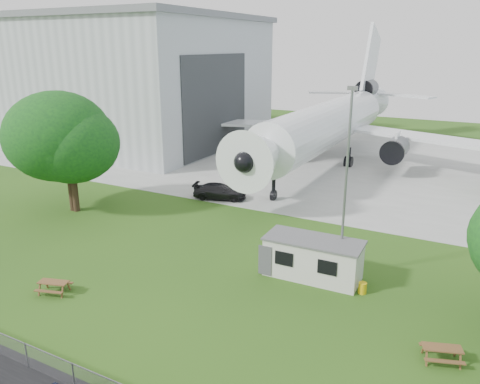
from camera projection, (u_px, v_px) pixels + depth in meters
The scene contains 12 objects.
ground at pixel (181, 288), 28.93m from camera, with size 160.00×160.00×0.00m, color #3A671B.
concrete_apron at pixel (348, 160), 60.95m from camera, with size 120.00×46.00×0.03m, color #B7B7B2.
hangar at pixel (111, 78), 73.43m from camera, with size 43.00×31.00×18.55m.
airliner at pixel (331, 121), 58.46m from camera, with size 46.36×47.73×17.69m.
site_cabin at pixel (313, 258), 29.96m from camera, with size 6.78×2.86×2.62m.
picnic_west at pixel (55, 293), 28.37m from camera, with size 1.80×1.50×0.76m, color brown, non-canonical shape.
picnic_east at pixel (440, 361), 22.25m from camera, with size 1.80×1.50×0.76m, color brown, non-canonical shape.
fence at pixel (59, 381), 20.93m from camera, with size 58.00×0.04×1.30m, color gray.
lamp_mast at pixel (346, 188), 28.69m from camera, with size 0.16×0.16×12.00m, color slate.
tree_west_big at pixel (66, 140), 40.70m from camera, with size 9.31×9.31×11.17m.
tree_west_small at pixel (70, 151), 40.75m from camera, with size 6.97×6.97×9.08m.
car_apron_van at pixel (220, 192), 45.50m from camera, with size 2.09×5.14×1.49m, color black.
Camera 1 is at (15.34, -21.09, 14.36)m, focal length 35.00 mm.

